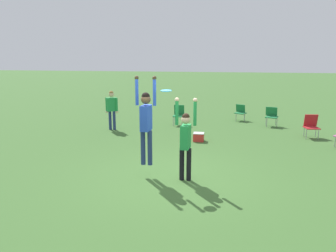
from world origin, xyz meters
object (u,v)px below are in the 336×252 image
(person_jumping, at_px, (146,118))
(camping_chair_4, at_px, (179,113))
(person_defending, at_px, (186,138))
(cooler_box, at_px, (199,137))
(camping_chair_3, at_px, (311,125))
(camping_chair_0, at_px, (240,111))
(frisbee, at_px, (166,91))
(camping_chair_1, at_px, (272,115))
(person_spectator_near, at_px, (112,107))

(person_jumping, xyz_separation_m, camping_chair_4, (-0.29, 6.67, -1.01))
(person_defending, distance_m, cooler_box, 4.07)
(person_jumping, height_order, camping_chair_3, person_jumping)
(person_jumping, height_order, camping_chair_0, person_jumping)
(frisbee, distance_m, camping_chair_1, 8.18)
(camping_chair_3, relative_size, cooler_box, 2.27)
(person_defending, xyz_separation_m, camping_chair_0, (1.46, 8.35, -0.65))
(frisbee, relative_size, camping_chair_3, 0.31)
(camping_chair_4, xyz_separation_m, person_spectator_near, (-2.60, -1.57, 0.46))
(camping_chair_0, relative_size, camping_chair_3, 0.88)
(person_jumping, xyz_separation_m, person_spectator_near, (-2.89, 5.10, -0.55))
(camping_chair_0, xyz_separation_m, camping_chair_1, (1.34, -1.06, 0.05))
(frisbee, xyz_separation_m, camping_chair_0, (1.95, 8.34, -1.79))
(person_defending, xyz_separation_m, camping_chair_4, (-1.31, 6.73, -0.58))
(camping_chair_0, bearing_deg, person_jumping, 100.82)
(person_spectator_near, bearing_deg, person_defending, -86.41)
(frisbee, height_order, cooler_box, frisbee)
(camping_chair_3, relative_size, camping_chair_4, 0.98)
(person_jumping, height_order, person_spectator_near, person_jumping)
(person_jumping, height_order, frisbee, person_jumping)
(person_jumping, relative_size, camping_chair_1, 2.70)
(frisbee, height_order, camping_chair_3, frisbee)
(camping_chair_4, distance_m, person_spectator_near, 3.07)
(person_jumping, relative_size, camping_chair_3, 2.58)
(person_defending, bearing_deg, frisbee, -87.17)
(camping_chair_1, bearing_deg, camping_chair_4, 22.94)
(camping_chair_0, distance_m, person_spectator_near, 6.26)
(camping_chair_1, relative_size, camping_chair_3, 0.96)
(camping_chair_3, bearing_deg, camping_chair_1, -66.08)
(frisbee, relative_size, person_spectator_near, 0.16)
(camping_chair_4, bearing_deg, person_defending, 101.05)
(cooler_box, bearing_deg, camping_chair_1, 49.06)
(camping_chair_1, bearing_deg, person_defending, 84.22)
(person_jumping, bearing_deg, camping_chair_1, -23.99)
(cooler_box, bearing_deg, camping_chair_0, 70.57)
(person_spectator_near, bearing_deg, person_jumping, -93.97)
(camping_chair_4, bearing_deg, camping_chair_3, 165.86)
(cooler_box, bearing_deg, person_jumping, -103.40)
(frisbee, bearing_deg, camping_chair_1, 65.67)
(camping_chair_4, bearing_deg, camping_chair_0, -149.71)
(person_defending, distance_m, camping_chair_1, 7.83)
(camping_chair_3, xyz_separation_m, person_spectator_near, (-7.97, -0.21, 0.48))
(camping_chair_0, bearing_deg, camping_chair_4, 57.69)
(camping_chair_3, distance_m, person_spectator_near, 7.99)
(camping_chair_3, bearing_deg, camping_chair_4, -23.68)
(camping_chair_0, relative_size, person_spectator_near, 0.47)
(camping_chair_1, xyz_separation_m, camping_chair_3, (1.26, -1.91, 0.00))
(person_jumping, bearing_deg, cooler_box, -9.52)
(person_defending, xyz_separation_m, camping_chair_1, (2.80, 7.29, -0.60))
(camping_chair_4, distance_m, cooler_box, 3.06)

